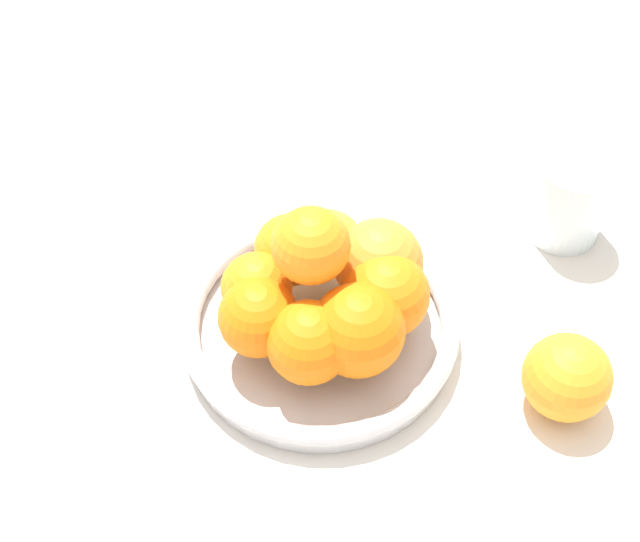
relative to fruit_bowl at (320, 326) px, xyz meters
name	(u,v)px	position (x,y,z in m)	size (l,w,h in m)	color
ground_plane	(320,336)	(0.00, 0.00, -0.02)	(4.00, 4.00, 0.00)	silver
fruit_bowl	(320,326)	(0.00, 0.00, 0.00)	(0.26, 0.26, 0.03)	silver
orange_pile	(328,289)	(0.01, 0.01, 0.06)	(0.19, 0.20, 0.13)	orange
stray_orange	(567,377)	(0.17, 0.16, 0.02)	(0.08, 0.08, 0.08)	orange
drinking_glass	(569,198)	(0.00, 0.29, 0.03)	(0.08, 0.08, 0.09)	silver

